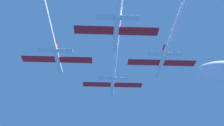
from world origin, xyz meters
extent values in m
cylinder|color=white|center=(0.67, 0.15, 0.52)|extent=(1.02, 9.27, 1.02)
cone|color=white|center=(0.67, 5.81, 0.52)|extent=(1.00, 2.04, 1.00)
ellipsoid|color=black|center=(0.67, 2.19, 0.95)|extent=(0.71, 1.85, 0.51)
cube|color=red|center=(-3.36, -0.31, 0.52)|extent=(7.05, 2.04, 0.22)
cube|color=red|center=(4.71, -0.31, 0.52)|extent=(7.05, 2.04, 0.22)
cube|color=red|center=(0.67, -3.56, 1.77)|extent=(0.27, 1.67, 1.48)
cube|color=white|center=(-1.42, -3.74, 0.52)|extent=(3.17, 1.22, 0.22)
cube|color=white|center=(2.77, -3.74, 0.52)|extent=(3.17, 1.22, 0.22)
cylinder|color=white|center=(0.67, -23.06, 0.52)|extent=(0.92, 37.15, 0.92)
cylinder|color=white|center=(-11.78, -11.35, 0.34)|extent=(1.02, 9.27, 1.02)
cone|color=white|center=(-11.78, -5.69, 0.34)|extent=(1.00, 2.04, 1.00)
ellipsoid|color=black|center=(-11.78, -9.31, 0.77)|extent=(0.71, 1.85, 0.51)
cube|color=red|center=(-15.81, -11.81, 0.34)|extent=(7.05, 2.04, 0.22)
cube|color=red|center=(-7.74, -11.81, 0.34)|extent=(7.05, 2.04, 0.22)
cube|color=red|center=(-11.78, -15.06, 1.59)|extent=(0.27, 1.67, 1.48)
cube|color=white|center=(-13.87, -15.24, 0.34)|extent=(3.17, 1.22, 0.22)
cube|color=white|center=(-9.68, -15.24, 0.34)|extent=(3.17, 1.22, 0.22)
cylinder|color=white|center=(11.18, -10.63, 0.59)|extent=(1.02, 9.27, 1.02)
cone|color=white|center=(11.18, -4.97, 0.59)|extent=(1.00, 2.04, 1.00)
ellipsoid|color=black|center=(11.18, -8.59, 1.03)|extent=(0.71, 1.85, 0.51)
cube|color=red|center=(7.14, -11.10, 0.59)|extent=(7.05, 2.04, 0.22)
cube|color=red|center=(15.21, -11.10, 0.59)|extent=(7.05, 2.04, 0.22)
cube|color=red|center=(11.18, -14.34, 1.85)|extent=(0.27, 1.67, 1.48)
cube|color=white|center=(9.08, -14.53, 0.59)|extent=(3.17, 1.22, 0.22)
cube|color=white|center=(13.27, -14.53, 0.59)|extent=(3.17, 1.22, 0.22)
cylinder|color=white|center=(0.38, -22.62, -0.60)|extent=(1.02, 9.27, 1.02)
cone|color=white|center=(0.38, -16.96, -0.60)|extent=(1.00, 2.04, 1.00)
ellipsoid|color=black|center=(0.38, -20.58, -0.17)|extent=(0.71, 1.85, 0.51)
cube|color=red|center=(-3.66, -23.08, -0.60)|extent=(7.05, 2.04, 0.22)
cube|color=red|center=(4.41, -23.08, -0.60)|extent=(7.05, 2.04, 0.22)
cube|color=red|center=(0.38, -26.33, 0.65)|extent=(0.27, 1.67, 1.48)
cube|color=white|center=(-1.72, -26.51, -0.60)|extent=(3.17, 1.22, 0.22)
cube|color=white|center=(2.47, -26.51, -0.60)|extent=(3.17, 1.22, 0.22)
ellipsoid|color=white|center=(39.05, 14.52, 13.95)|extent=(19.05, 10.48, 6.67)
camera|label=1|loc=(-1.88, -58.01, -30.06)|focal=40.65mm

